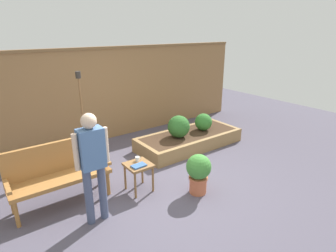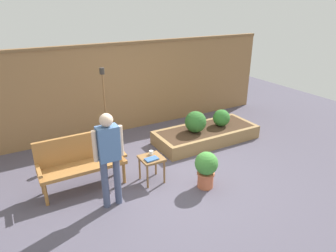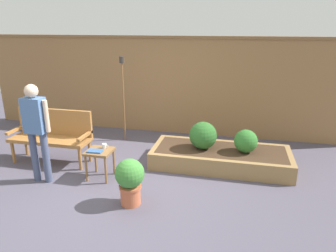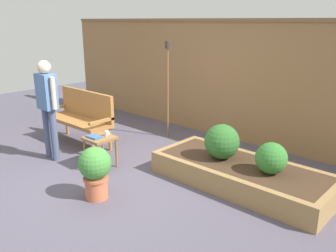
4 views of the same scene
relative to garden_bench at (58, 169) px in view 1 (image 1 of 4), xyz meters
The scene contains 12 objects.
ground_plane 1.67m from the garden_bench, 21.12° to the right, with size 14.00×14.00×0.00m, color #514C5B.
fence_back 2.57m from the garden_bench, 54.09° to the left, with size 8.40×0.14×2.16m.
garden_bench is the anchor object (origin of this frame).
side_table 1.22m from the garden_bench, 22.30° to the right, with size 0.40×0.40×0.48m.
cup_on_table 1.22m from the garden_bench, 16.96° to the right, with size 0.10×0.07×0.08m.
book_on_table 1.21m from the garden_bench, 26.23° to the right, with size 0.23×0.14×0.03m, color #38609E.
potted_boxwood 2.16m from the garden_bench, 30.36° to the right, with size 0.40×0.40×0.67m.
raised_planter_bed 3.04m from the garden_bench, ahead, with size 2.40×1.00×0.30m.
shrub_near_bench 2.70m from the garden_bench, ahead, with size 0.48×0.48×0.48m.
shrub_far_corner 3.42m from the garden_bench, ahead, with size 0.40×0.40×0.40m.
tiki_torch 1.69m from the garden_bench, 55.19° to the left, with size 0.10×0.10×1.78m.
person_by_bench 0.90m from the garden_bench, 70.93° to the right, with size 0.47×0.20×1.56m.
Camera 1 is at (-2.36, -3.41, 2.54)m, focal length 29.79 mm.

